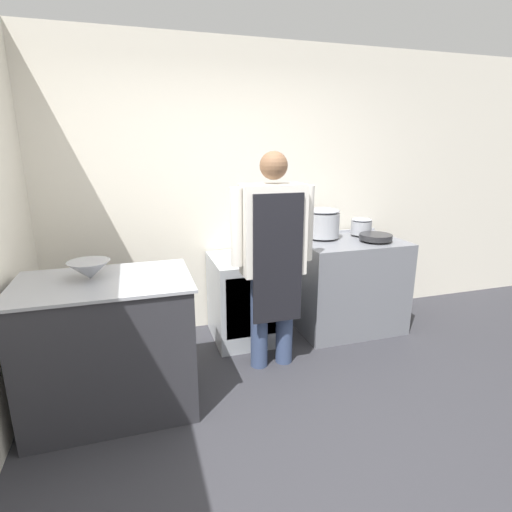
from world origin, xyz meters
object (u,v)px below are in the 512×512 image
object	(u,v)px
mixing_bowl	(89,270)
stove	(347,284)
saute_pan	(376,237)
person_cook	(273,249)
fridge_unit	(246,298)
sauce_pot	(361,226)
stock_pot	(323,222)

from	to	relation	value
mixing_bowl	stove	bearing A→B (deg)	15.69
saute_pan	mixing_bowl	bearing A→B (deg)	-168.35
person_cook	stove	bearing A→B (deg)	26.67
fridge_unit	sauce_pot	size ratio (longest dim) A/B	3.84
fridge_unit	stove	bearing A→B (deg)	-3.74
stock_pot	sauce_pot	bearing A→B (deg)	-0.00
stove	stock_pot	size ratio (longest dim) A/B	3.20
person_cook	stock_pot	bearing A→B (deg)	39.91
stove	person_cook	xyz separation A→B (m)	(-0.95, -0.48, 0.54)
sauce_pot	person_cook	bearing A→B (deg)	-152.11
saute_pan	stove	bearing A→B (deg)	147.10
person_cook	stock_pot	xyz separation A→B (m)	(0.73, 0.61, 0.06)
stove	person_cook	size ratio (longest dim) A/B	0.57
person_cook	sauce_pot	xyz separation A→B (m)	(1.15, 0.61, 0.00)
mixing_bowl	saute_pan	distance (m)	2.52
mixing_bowl	sauce_pot	world-z (taller)	sauce_pot
person_cook	sauce_pot	size ratio (longest dim) A/B	8.48
stove	mixing_bowl	distance (m)	2.42
fridge_unit	person_cook	distance (m)	0.81
person_cook	saute_pan	distance (m)	1.21
person_cook	sauce_pot	bearing A→B (deg)	27.89
mixing_bowl	sauce_pot	bearing A→B (deg)	17.29
person_cook	stock_pot	distance (m)	0.95
mixing_bowl	saute_pan	xyz separation A→B (m)	(2.47, 0.51, -0.05)
stove	mixing_bowl	size ratio (longest dim) A/B	3.72
fridge_unit	mixing_bowl	size ratio (longest dim) A/B	2.94
mixing_bowl	saute_pan	world-z (taller)	mixing_bowl
mixing_bowl	sauce_pot	size ratio (longest dim) A/B	1.31
stove	person_cook	world-z (taller)	person_cook
stove	stock_pot	xyz separation A→B (m)	(-0.22, 0.13, 0.61)
saute_pan	sauce_pot	bearing A→B (deg)	90.00
stove	saute_pan	world-z (taller)	saute_pan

